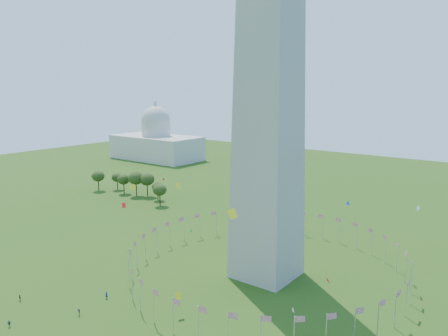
# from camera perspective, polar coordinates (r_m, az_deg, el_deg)

# --- Properties ---
(flag_ring) EXTENTS (80.24, 80.24, 9.00)m
(flag_ring) POSITION_cam_1_polar(r_m,az_deg,el_deg) (133.57, 5.54, -11.95)
(flag_ring) COLOR silver
(flag_ring) RESTS_ON ground
(capitol_building) EXTENTS (70.00, 35.00, 46.00)m
(capitol_building) POSITION_cam_1_polar(r_m,az_deg,el_deg) (340.69, -8.88, 5.00)
(capitol_building) COLOR beige
(capitol_building) RESTS_ON ground
(kites_aloft) EXTENTS (97.26, 79.04, 30.91)m
(kites_aloft) POSITION_cam_1_polar(r_m,az_deg,el_deg) (104.32, -1.56, -10.30)
(kites_aloft) COLOR red
(kites_aloft) RESTS_ON ground
(tree_line_west) EXTENTS (55.11, 15.93, 12.59)m
(tree_line_west) POSITION_cam_1_polar(r_m,az_deg,el_deg) (229.35, -11.69, -2.23)
(tree_line_west) COLOR #39521B
(tree_line_west) RESTS_ON ground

